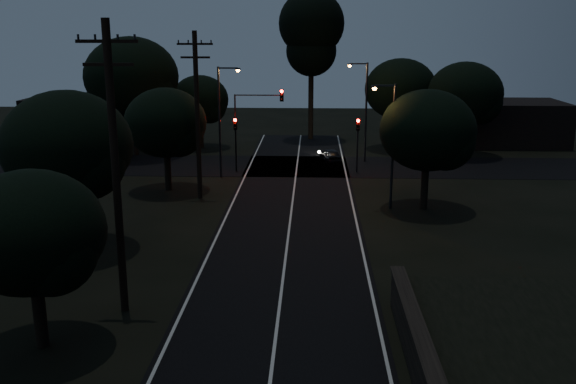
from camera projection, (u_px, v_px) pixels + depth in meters
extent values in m
cube|color=black|center=(286.00, 251.00, 31.50)|extent=(8.00, 70.00, 0.02)
cube|color=black|center=(297.00, 166.00, 50.85)|extent=(60.00, 8.00, 0.02)
cube|color=beige|center=(286.00, 251.00, 31.49)|extent=(0.12, 70.00, 0.01)
cube|color=beige|center=(211.00, 250.00, 31.64)|extent=(0.12, 70.00, 0.01)
cube|color=beige|center=(363.00, 252.00, 31.35)|extent=(0.12, 70.00, 0.01)
cylinder|color=black|center=(116.00, 172.00, 23.59)|extent=(0.30, 0.30, 11.00)
cube|color=black|center=(107.00, 41.00, 22.42)|extent=(2.20, 0.12, 0.12)
cube|color=black|center=(108.00, 64.00, 22.62)|extent=(1.80, 0.12, 0.12)
cylinder|color=black|center=(197.00, 117.00, 40.10)|extent=(0.30, 0.30, 10.50)
cube|color=black|center=(195.00, 44.00, 39.00)|extent=(2.20, 0.12, 0.12)
cube|color=black|center=(195.00, 57.00, 39.19)|extent=(1.80, 0.12, 0.12)
cylinder|color=black|center=(40.00, 315.00, 21.84)|extent=(0.44, 0.44, 2.30)
ellipsoid|color=black|center=(31.00, 232.00, 21.10)|extent=(4.89, 4.89, 4.15)
sphere|color=black|center=(52.00, 251.00, 20.72)|extent=(2.93, 2.93, 2.93)
cylinder|color=black|center=(74.00, 221.00, 31.54)|extent=(0.44, 0.44, 2.88)
ellipsoid|color=black|center=(67.00, 145.00, 30.61)|extent=(6.21, 6.21, 5.28)
sphere|color=black|center=(86.00, 161.00, 30.12)|extent=(3.73, 3.73, 3.73)
cylinder|color=black|center=(168.00, 172.00, 43.12)|extent=(0.44, 0.44, 2.54)
ellipsoid|color=black|center=(165.00, 123.00, 42.30)|extent=(5.43, 5.43, 4.61)
sphere|color=black|center=(178.00, 132.00, 41.87)|extent=(3.26, 3.26, 3.26)
cylinder|color=black|center=(201.00, 134.00, 58.64)|extent=(0.44, 0.44, 2.42)
ellipsoid|color=black|center=(200.00, 100.00, 57.86)|extent=(5.18, 5.18, 4.40)
sphere|color=black|center=(209.00, 106.00, 57.45)|extent=(3.11, 3.11, 3.11)
cylinder|color=black|center=(135.00, 134.00, 54.80)|extent=(0.44, 0.44, 3.73)
ellipsoid|color=black|center=(131.00, 77.00, 53.61)|extent=(7.85, 7.85, 6.67)
sphere|color=black|center=(146.00, 87.00, 52.99)|extent=(4.71, 4.71, 4.71)
cylinder|color=black|center=(399.00, 132.00, 57.88)|extent=(0.44, 0.44, 2.97)
ellipsoid|color=black|center=(401.00, 89.00, 56.92)|extent=(6.39, 6.39, 5.43)
sphere|color=black|center=(414.00, 97.00, 56.42)|extent=(3.83, 3.83, 3.83)
cylinder|color=black|center=(462.00, 139.00, 54.79)|extent=(0.44, 0.44, 2.94)
ellipsoid|color=black|center=(465.00, 94.00, 53.84)|extent=(6.27, 6.27, 5.33)
sphere|color=black|center=(480.00, 102.00, 53.35)|extent=(3.76, 3.76, 3.76)
cylinder|color=black|center=(424.00, 187.00, 38.60)|extent=(0.44, 0.44, 2.67)
ellipsoid|color=black|center=(428.00, 130.00, 37.74)|extent=(5.67, 5.67, 4.82)
sphere|color=black|center=(446.00, 142.00, 37.30)|extent=(3.40, 3.40, 3.40)
cylinder|color=black|center=(311.00, 99.00, 62.43)|extent=(0.50, 0.50, 7.79)
sphere|color=black|center=(312.00, 23.00, 60.65)|extent=(6.23, 6.23, 6.23)
sphere|color=black|center=(311.00, 51.00, 61.29)|extent=(4.82, 4.82, 4.82)
cube|color=black|center=(89.00, 120.00, 60.76)|extent=(10.00, 8.00, 4.40)
cube|color=black|center=(513.00, 123.00, 60.24)|extent=(9.00, 7.00, 4.00)
cylinder|color=black|center=(236.00, 151.00, 48.70)|extent=(0.12, 0.12, 3.20)
cube|color=black|center=(235.00, 124.00, 48.19)|extent=(0.28, 0.22, 0.90)
sphere|color=#FF0705|center=(235.00, 120.00, 47.99)|extent=(0.22, 0.22, 0.22)
cylinder|color=black|center=(357.00, 152.00, 48.35)|extent=(0.12, 0.12, 3.20)
cube|color=black|center=(358.00, 125.00, 47.84)|extent=(0.28, 0.22, 0.90)
sphere|color=#FF0705|center=(358.00, 121.00, 47.64)|extent=(0.22, 0.22, 0.22)
cylinder|color=black|center=(236.00, 139.00, 48.48)|extent=(0.12, 0.12, 5.00)
cube|color=black|center=(282.00, 95.00, 47.52)|extent=(0.28, 0.22, 0.90)
sphere|color=#FF0705|center=(282.00, 91.00, 47.32)|extent=(0.22, 0.22, 0.22)
cube|color=black|center=(258.00, 95.00, 47.59)|extent=(3.50, 0.08, 0.08)
cylinder|color=black|center=(220.00, 123.00, 46.20)|extent=(0.16, 0.16, 8.00)
cube|color=black|center=(228.00, 68.00, 45.20)|extent=(1.40, 0.10, 0.10)
cube|color=black|center=(238.00, 69.00, 45.19)|extent=(0.35, 0.22, 0.12)
sphere|color=orange|center=(238.00, 70.00, 45.21)|extent=(0.26, 0.26, 0.26)
cylinder|color=black|center=(366.00, 113.00, 51.59)|extent=(0.16, 0.16, 8.00)
cube|color=black|center=(359.00, 64.00, 50.64)|extent=(1.40, 0.10, 0.10)
cube|color=black|center=(350.00, 64.00, 50.68)|extent=(0.35, 0.22, 0.12)
sphere|color=orange|center=(350.00, 66.00, 50.71)|extent=(0.26, 0.26, 0.26)
cylinder|color=black|center=(393.00, 148.00, 38.08)|extent=(0.16, 0.16, 7.50)
cube|color=black|center=(385.00, 86.00, 37.19)|extent=(1.20, 0.10, 0.10)
cube|color=black|center=(375.00, 86.00, 37.23)|extent=(0.35, 0.22, 0.12)
sphere|color=orange|center=(374.00, 88.00, 37.25)|extent=(0.26, 0.26, 0.26)
imported|color=black|center=(330.00, 155.00, 52.48)|extent=(1.97, 3.34, 1.07)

